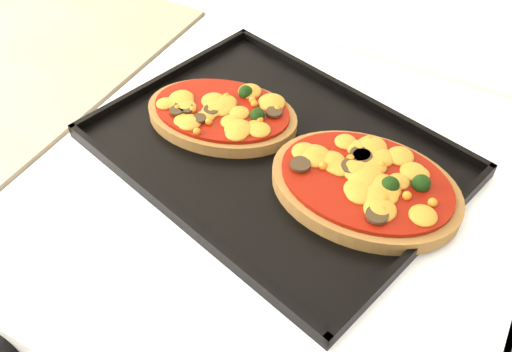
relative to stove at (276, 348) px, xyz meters
The scene contains 4 objects.
stove is the anchor object (origin of this frame).
baking_tray 0.47m from the stove, 138.36° to the left, with size 0.44×0.33×0.02m, color black.
pizza_left 0.49m from the stove, 160.16° to the left, with size 0.21×0.14×0.03m, color olive, non-canonical shape.
pizza_right 0.49m from the stove, ahead, with size 0.23×0.17×0.03m, color olive, non-canonical shape.
Camera 1 is at (0.22, 1.25, 1.43)m, focal length 40.00 mm.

